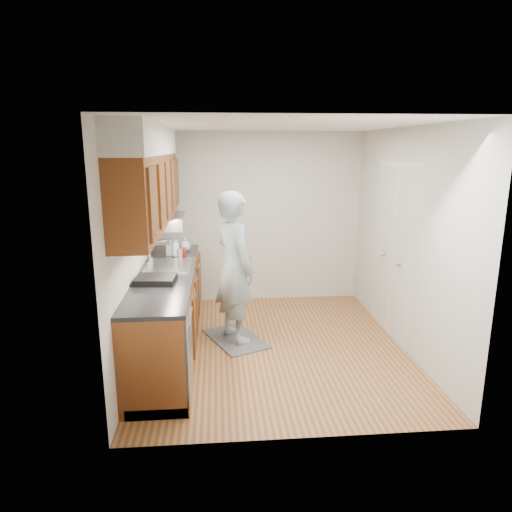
{
  "coord_description": "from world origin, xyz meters",
  "views": [
    {
      "loc": [
        -0.63,
        -4.93,
        2.28
      ],
      "look_at": [
        -0.18,
        0.25,
        1.03
      ],
      "focal_mm": 32.0,
      "sensor_mm": 36.0,
      "label": 1
    }
  ],
  "objects_px": {
    "steel_can": "(180,254)",
    "soda_can": "(184,252)",
    "person": "(234,257)",
    "soap_bottle_b": "(171,248)",
    "dish_rack": "(155,280)",
    "soap_bottle_c": "(185,244)",
    "soap_bottle_a": "(176,247)"
  },
  "relations": [
    {
      "from": "steel_can",
      "to": "soda_can",
      "type": "bearing_deg",
      "value": 72.74
    },
    {
      "from": "person",
      "to": "soap_bottle_b",
      "type": "height_order",
      "value": "person"
    },
    {
      "from": "dish_rack",
      "to": "person",
      "type": "bearing_deg",
      "value": 42.96
    },
    {
      "from": "soda_can",
      "to": "steel_can",
      "type": "height_order",
      "value": "steel_can"
    },
    {
      "from": "soap_bottle_c",
      "to": "steel_can",
      "type": "xyz_separation_m",
      "value": [
        -0.03,
        -0.41,
        -0.03
      ]
    },
    {
      "from": "steel_can",
      "to": "dish_rack",
      "type": "relative_size",
      "value": 0.31
    },
    {
      "from": "soap_bottle_b",
      "to": "dish_rack",
      "type": "distance_m",
      "value": 1.21
    },
    {
      "from": "soap_bottle_b",
      "to": "person",
      "type": "bearing_deg",
      "value": -35.33
    },
    {
      "from": "soap_bottle_c",
      "to": "soda_can",
      "type": "height_order",
      "value": "soap_bottle_c"
    },
    {
      "from": "soda_can",
      "to": "soap_bottle_b",
      "type": "bearing_deg",
      "value": 159.6
    },
    {
      "from": "soap_bottle_c",
      "to": "dish_rack",
      "type": "relative_size",
      "value": 0.48
    },
    {
      "from": "soap_bottle_b",
      "to": "dish_rack",
      "type": "height_order",
      "value": "soap_bottle_b"
    },
    {
      "from": "person",
      "to": "dish_rack",
      "type": "height_order",
      "value": "person"
    },
    {
      "from": "steel_can",
      "to": "person",
      "type": "bearing_deg",
      "value": -29.21
    },
    {
      "from": "person",
      "to": "soda_can",
      "type": "xyz_separation_m",
      "value": [
        -0.61,
        0.49,
        -0.04
      ]
    },
    {
      "from": "steel_can",
      "to": "dish_rack",
      "type": "xyz_separation_m",
      "value": [
        -0.17,
        -1.02,
        -0.03
      ]
    },
    {
      "from": "soda_can",
      "to": "dish_rack",
      "type": "relative_size",
      "value": 0.27
    },
    {
      "from": "soap_bottle_c",
      "to": "steel_can",
      "type": "bearing_deg",
      "value": -94.39
    },
    {
      "from": "soap_bottle_c",
      "to": "steel_can",
      "type": "height_order",
      "value": "soap_bottle_c"
    },
    {
      "from": "steel_can",
      "to": "dish_rack",
      "type": "bearing_deg",
      "value": -99.66
    },
    {
      "from": "soap_bottle_a",
      "to": "soap_bottle_c",
      "type": "distance_m",
      "value": 0.31
    },
    {
      "from": "soap_bottle_a",
      "to": "steel_can",
      "type": "relative_size",
      "value": 2.02
    },
    {
      "from": "person",
      "to": "dish_rack",
      "type": "xyz_separation_m",
      "value": [
        -0.83,
        -0.65,
        -0.06
      ]
    },
    {
      "from": "soap_bottle_c",
      "to": "soda_can",
      "type": "bearing_deg",
      "value": -88.31
    },
    {
      "from": "soap_bottle_c",
      "to": "soap_bottle_b",
      "type": "bearing_deg",
      "value": -126.79
    },
    {
      "from": "soap_bottle_a",
      "to": "dish_rack",
      "type": "distance_m",
      "value": 1.14
    },
    {
      "from": "person",
      "to": "dish_rack",
      "type": "relative_size",
      "value": 5.1
    },
    {
      "from": "person",
      "to": "steel_can",
      "type": "distance_m",
      "value": 0.75
    },
    {
      "from": "person",
      "to": "steel_can",
      "type": "relative_size",
      "value": 16.5
    },
    {
      "from": "soap_bottle_c",
      "to": "dish_rack",
      "type": "distance_m",
      "value": 1.44
    },
    {
      "from": "soap_bottle_c",
      "to": "dish_rack",
      "type": "xyz_separation_m",
      "value": [
        -0.2,
        -1.43,
        -0.06
      ]
    },
    {
      "from": "soap_bottle_a",
      "to": "dish_rack",
      "type": "xyz_separation_m",
      "value": [
        -0.11,
        -1.13,
        -0.09
      ]
    }
  ]
}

